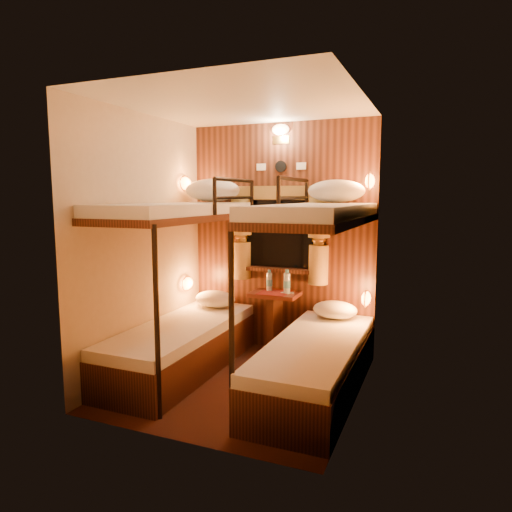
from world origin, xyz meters
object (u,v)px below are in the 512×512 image
at_px(bunk_left, 182,313).
at_px(bunk_right, 316,328).
at_px(table, 275,314).
at_px(bottle_left, 269,282).
at_px(bottle_right, 287,283).

relative_size(bunk_left, bunk_right, 1.00).
relative_size(table, bottle_left, 2.91).
height_order(table, bottle_right, bottle_right).
xyz_separation_m(bunk_left, table, (0.65, 0.78, -0.14)).
relative_size(bunk_left, bottle_left, 8.43).
distance_m(bunk_left, table, 1.02).
relative_size(bottle_left, bottle_right, 0.90).
xyz_separation_m(table, bottle_left, (-0.08, 0.06, 0.33)).
bearing_deg(table, bottle_left, 145.47).
relative_size(bunk_left, bottle_right, 7.62).
bearing_deg(bunk_right, bottle_left, 131.06).
bearing_deg(bottle_left, table, -34.53).
distance_m(bunk_left, bunk_right, 1.30).
xyz_separation_m(bunk_left, bottle_left, (0.57, 0.84, 0.19)).
xyz_separation_m(bunk_left, bunk_right, (1.30, 0.00, 0.00)).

